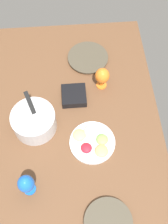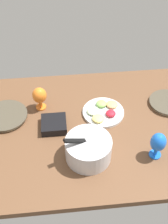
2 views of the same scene
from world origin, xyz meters
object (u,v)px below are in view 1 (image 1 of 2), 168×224
at_px(dinner_plate_right, 88,58).
at_px(square_bowl_black, 74,95).
at_px(mixing_bowl, 34,121).
at_px(fruit_platter, 92,142).
at_px(dinner_plate_left, 108,222).
at_px(hurricane_glass_orange, 102,76).
at_px(hurricane_glass_blue, 26,184).

relative_size(dinner_plate_right, square_bowl_black, 1.82).
bearing_deg(mixing_bowl, dinner_plate_right, -36.14).
xyz_separation_m(dinner_plate_right, mixing_bowl, (-0.48, 0.35, 0.06)).
xyz_separation_m(dinner_plate_right, fruit_platter, (-0.61, 0.03, 0.00)).
xyz_separation_m(fruit_platter, square_bowl_black, (0.31, 0.09, 0.01)).
bearing_deg(dinner_plate_left, square_bowl_black, 9.56).
distance_m(mixing_bowl, square_bowl_black, 0.30).
bearing_deg(hurricane_glass_orange, fruit_platter, 166.32).
height_order(dinner_plate_right, mixing_bowl, mixing_bowl).
distance_m(dinner_plate_left, dinner_plate_right, 1.04).
xyz_separation_m(mixing_bowl, hurricane_glass_blue, (-0.37, 0.03, 0.04)).
bearing_deg(square_bowl_black, hurricane_glass_orange, -66.37).
height_order(mixing_bowl, hurricane_glass_blue, mixing_bowl).
bearing_deg(dinner_plate_left, hurricane_glass_orange, -3.78).
height_order(fruit_platter, hurricane_glass_blue, hurricane_glass_blue).
bearing_deg(hurricane_glass_blue, hurricane_glass_orange, -35.48).
xyz_separation_m(hurricane_glass_blue, square_bowl_black, (0.55, -0.27, -0.08)).
height_order(hurricane_glass_blue, hurricane_glass_orange, hurricane_glass_blue).
bearing_deg(dinner_plate_right, square_bowl_black, 159.46).
bearing_deg(dinner_plate_left, dinner_plate_right, 0.78).
height_order(dinner_plate_right, hurricane_glass_orange, hurricane_glass_orange).
distance_m(dinner_plate_left, fruit_platter, 0.44).
relative_size(dinner_plate_left, fruit_platter, 0.94).
xyz_separation_m(hurricane_glass_orange, square_bowl_black, (-0.08, 0.18, -0.07)).
distance_m(dinner_plate_right, mixing_bowl, 0.60).
height_order(dinner_plate_right, square_bowl_black, square_bowl_black).
height_order(dinner_plate_left, dinner_plate_right, dinner_plate_right).
height_order(dinner_plate_right, fruit_platter, fruit_platter).
height_order(dinner_plate_right, hurricane_glass_blue, hurricane_glass_blue).
distance_m(dinner_plate_right, hurricane_glass_blue, 0.93).
relative_size(fruit_platter, hurricane_glass_blue, 1.53).
bearing_deg(dinner_plate_right, mixing_bowl, 143.86).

